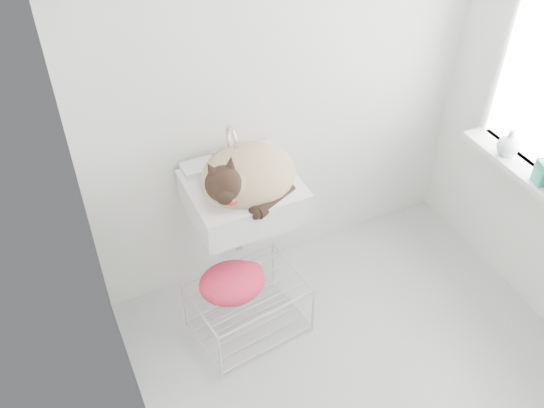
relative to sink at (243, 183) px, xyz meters
name	(u,v)px	position (x,y,z in m)	size (l,w,h in m)	color
floor	(365,371)	(0.35, -0.74, -0.85)	(2.20, 2.00, 0.02)	#ABAEB1
back_wall	(285,73)	(0.35, 0.26, 0.40)	(2.20, 0.02, 2.50)	silver
left_wall	(118,275)	(-0.75, -0.74, 0.40)	(0.02, 2.00, 2.50)	silver
windowsill	(530,175)	(1.36, -0.54, -0.02)	(0.16, 0.88, 0.04)	white
sink	(243,183)	(0.00, 0.00, 0.00)	(0.55, 0.48, 0.22)	white
faucet	(228,141)	(0.00, 0.18, 0.14)	(0.20, 0.14, 0.20)	silver
cat	(246,178)	(0.01, -0.02, 0.04)	(0.55, 0.47, 0.32)	tan
wire_rack	(249,310)	(-0.08, -0.22, -0.70)	(0.57, 0.40, 0.34)	silver
towel	(232,288)	(-0.17, -0.22, -0.48)	(0.35, 0.25, 0.14)	red
bottle_b	(541,182)	(1.35, -0.62, 0.00)	(0.08, 0.08, 0.19)	#1F886C
bottle_c	(506,154)	(1.35, -0.36, 0.00)	(0.12, 0.12, 0.15)	white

